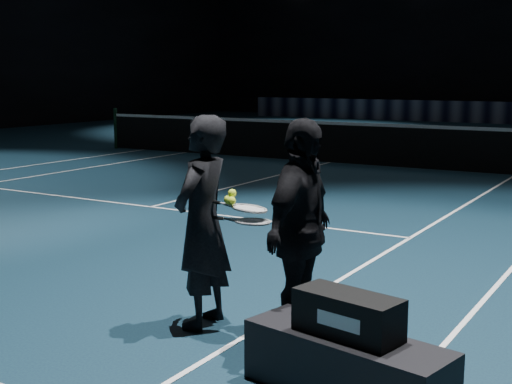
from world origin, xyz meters
TOP-DOWN VIEW (x-y plane):
  - floor at (0.00, 0.00)m, footprint 36.00×36.00m
  - wall_back at (0.00, 18.00)m, footprint 30.00×0.00m
  - court_lines at (0.00, 0.00)m, footprint 10.98×23.78m
  - net_post_left at (-6.40, 0.00)m, footprint 0.10×0.10m
  - net_mesh at (0.00, 0.00)m, footprint 12.80×0.02m
  - net_tape at (0.00, 0.00)m, footprint 12.80×0.03m
  - sponsor_backdrop at (0.00, 15.50)m, footprint 22.00×0.15m
  - player_bench at (5.20, -10.87)m, footprint 1.42×0.72m
  - racket_bag at (5.20, -10.87)m, footprint 0.72×0.42m
  - bag_signature at (5.20, -11.02)m, footprint 0.31×0.07m
  - player_a at (3.68, -10.26)m, footprint 0.47×0.66m
  - player_b at (4.52, -10.20)m, footprint 0.49×1.03m
  - racket_lower at (4.13, -10.23)m, footprint 0.69×0.26m
  - racket_upper at (4.07, -10.19)m, footprint 0.70×0.31m
  - tennis_balls at (3.93, -10.24)m, footprint 0.12×0.10m

SIDE VIEW (x-z plane):
  - floor at x=0.00m, z-range 0.00..0.00m
  - court_lines at x=0.00m, z-range 0.00..0.01m
  - player_bench at x=5.20m, z-range 0.00..0.41m
  - net_mesh at x=0.00m, z-range 0.02..0.88m
  - sponsor_backdrop at x=0.00m, z-range 0.00..0.90m
  - racket_bag at x=5.20m, z-range 0.41..0.68m
  - bag_signature at x=5.20m, z-range 0.50..0.59m
  - net_post_left at x=-6.40m, z-range 0.00..1.10m
  - player_a at x=3.68m, z-range 0.00..1.70m
  - player_b at x=4.52m, z-range 0.00..1.70m
  - racket_lower at x=4.13m, z-range 0.88..0.91m
  - net_tape at x=0.00m, z-range 0.88..0.95m
  - racket_upper at x=4.07m, z-range 0.94..1.04m
  - tennis_balls at x=3.93m, z-range 1.01..1.13m
  - wall_back at x=0.00m, z-range -10.00..20.00m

